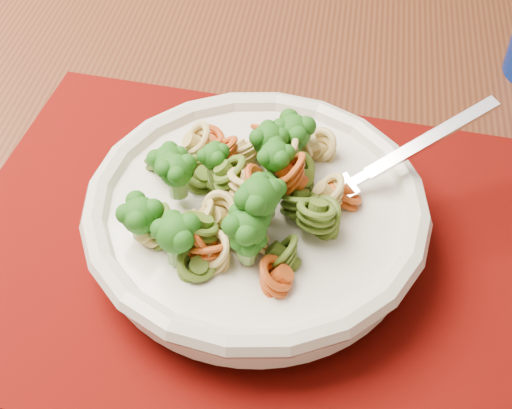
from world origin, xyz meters
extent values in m
cube|color=#572C18|center=(0.64, -0.55, 0.72)|extent=(1.52, 1.22, 0.04)
cube|color=#5F0404|center=(0.65, -0.70, 0.74)|extent=(0.54, 0.49, 0.00)
cylinder|color=silver|center=(0.66, -0.69, 0.74)|extent=(0.11, 0.11, 0.01)
cylinder|color=silver|center=(0.66, -0.69, 0.76)|extent=(0.24, 0.24, 0.03)
torus|color=silver|center=(0.66, -0.69, 0.78)|extent=(0.26, 0.26, 0.02)
camera|label=1|loc=(0.60, -1.05, 1.16)|focal=50.00mm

